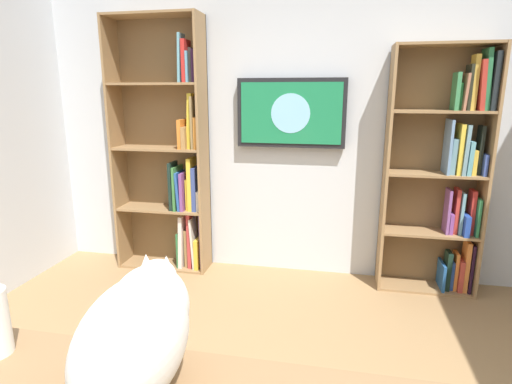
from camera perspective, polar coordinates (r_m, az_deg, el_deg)
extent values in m
cube|color=silver|center=(3.62, 5.01, 9.58)|extent=(4.52, 0.06, 2.70)
cube|color=#937047|center=(3.63, 29.18, 1.99)|extent=(0.02, 0.28, 1.96)
cube|color=#937047|center=(3.48, 17.53, 2.65)|extent=(0.02, 0.28, 1.96)
cube|color=brown|center=(3.66, 23.07, 2.73)|extent=(0.76, 0.01, 1.96)
cube|color=#937047|center=(3.83, 22.09, -12.04)|extent=(0.72, 0.27, 0.02)
cube|color=#937047|center=(3.65, 22.77, -5.14)|extent=(0.72, 0.27, 0.02)
cube|color=#937047|center=(3.54, 23.48, 2.33)|extent=(0.72, 0.27, 0.02)
cube|color=#937047|center=(3.48, 24.24, 10.16)|extent=(0.72, 0.27, 0.02)
cube|color=#937047|center=(3.50, 25.05, 18.07)|extent=(0.72, 0.27, 0.02)
cube|color=black|center=(3.83, 27.39, -9.07)|extent=(0.02, 0.22, 0.41)
cube|color=orange|center=(3.80, 27.01, -9.07)|extent=(0.03, 0.15, 0.42)
cube|color=#B43D2F|center=(3.82, 26.34, -10.16)|extent=(0.04, 0.17, 0.26)
cube|color=orange|center=(3.81, 25.84, -9.74)|extent=(0.03, 0.13, 0.32)
cube|color=#2C4FA0|center=(3.83, 25.36, -10.22)|extent=(0.03, 0.14, 0.24)
cube|color=black|center=(3.78, 24.97, -9.80)|extent=(0.04, 0.14, 0.32)
cube|color=#21508E|center=(3.81, 24.29, -10.41)|extent=(0.02, 0.23, 0.22)
cube|color=#31814A|center=(3.70, 28.09, -2.87)|extent=(0.02, 0.23, 0.30)
cube|color=red|center=(3.68, 27.67, -2.47)|extent=(0.04, 0.12, 0.36)
cube|color=#22419C|center=(3.67, 26.89, -3.94)|extent=(0.04, 0.22, 0.17)
cube|color=#6395A5|center=(3.65, 26.46, -2.59)|extent=(0.03, 0.14, 0.34)
cube|color=#BC372F|center=(3.65, 25.94, -2.33)|extent=(0.03, 0.13, 0.36)
cube|color=#7F428E|center=(3.65, 25.31, -3.87)|extent=(0.03, 0.13, 0.17)
cube|color=#7F4D8C|center=(3.62, 24.98, -2.40)|extent=(0.02, 0.16, 0.36)
cube|color=#384E9A|center=(3.60, 28.86, 3.43)|extent=(0.03, 0.20, 0.16)
cube|color=black|center=(3.59, 28.56, 5.12)|extent=(0.03, 0.13, 0.37)
cube|color=gold|center=(3.59, 27.77, 3.75)|extent=(0.03, 0.18, 0.19)
cube|color=#5B9BA6|center=(3.55, 27.32, 4.26)|extent=(0.04, 0.19, 0.26)
cube|color=#6A919C|center=(3.55, 26.77, 5.32)|extent=(0.03, 0.24, 0.38)
cube|color=gold|center=(3.54, 26.22, 5.40)|extent=(0.03, 0.21, 0.38)
cube|color=#6793A0|center=(3.52, 25.57, 4.50)|extent=(0.05, 0.14, 0.27)
cube|color=#698DB3|center=(3.51, 25.04, 5.73)|extent=(0.02, 0.22, 0.42)
cube|color=black|center=(3.56, 29.92, 13.13)|extent=(0.04, 0.21, 0.42)
cube|color=#2C7445|center=(3.55, 29.23, 13.42)|extent=(0.05, 0.18, 0.44)
cube|color=#AC3025|center=(3.55, 28.56, 12.85)|extent=(0.05, 0.22, 0.36)
cube|color=gold|center=(3.53, 27.94, 13.24)|extent=(0.03, 0.13, 0.40)
cube|color=black|center=(3.52, 27.35, 12.74)|extent=(0.02, 0.16, 0.33)
cube|color=#A2684D|center=(3.51, 26.82, 12.27)|extent=(0.03, 0.21, 0.27)
cube|color=#2F8642|center=(3.52, 26.28, 11.78)|extent=(0.03, 0.13, 0.20)
cube|color=#38814C|center=(3.49, 25.96, 12.43)|extent=(0.03, 0.16, 0.28)
cube|color=#937047|center=(3.62, -7.34, 5.85)|extent=(0.02, 0.28, 2.24)
cube|color=#937047|center=(3.96, -18.64, 5.91)|extent=(0.02, 0.28, 2.24)
cube|color=brown|center=(3.89, -12.42, 6.18)|extent=(0.84, 0.01, 2.24)
cube|color=#937047|center=(4.07, -12.39, -9.77)|extent=(0.79, 0.27, 0.02)
cube|color=#937047|center=(3.88, -12.80, -2.22)|extent=(0.79, 0.27, 0.02)
cube|color=#937047|center=(3.77, -13.24, 5.91)|extent=(0.79, 0.27, 0.02)
cube|color=#937047|center=(3.74, -13.71, 14.35)|extent=(0.79, 0.27, 0.02)
cube|color=#937047|center=(3.80, -14.22, 22.73)|extent=(0.79, 0.27, 0.02)
cube|color=#7E5690|center=(3.84, -7.42, -6.64)|extent=(0.03, 0.12, 0.52)
cube|color=gold|center=(3.89, -7.94, -8.32)|extent=(0.04, 0.19, 0.28)
cube|color=beige|center=(3.85, -8.57, -6.96)|extent=(0.05, 0.15, 0.48)
cube|color=#B83838|center=(3.87, -8.97, -6.55)|extent=(0.03, 0.15, 0.52)
cube|color=olive|center=(3.92, -9.43, -7.57)|extent=(0.03, 0.13, 0.36)
cube|color=silver|center=(3.89, -10.12, -6.68)|extent=(0.05, 0.15, 0.49)
cube|color=#2C6F3C|center=(3.95, -10.42, -7.69)|extent=(0.02, 0.17, 0.33)
cube|color=beige|center=(3.71, -7.74, -1.14)|extent=(0.03, 0.14, 0.18)
cube|color=#374887|center=(3.71, -8.26, 0.51)|extent=(0.04, 0.19, 0.39)
cube|color=yellow|center=(3.71, -8.87, 1.12)|extent=(0.04, 0.17, 0.47)
cube|color=gold|center=(3.75, -9.27, -0.26)|extent=(0.02, 0.14, 0.28)
cube|color=#7B4288|center=(3.75, -9.84, 0.20)|extent=(0.03, 0.22, 0.34)
cube|color=#28549F|center=(3.76, -10.37, 0.24)|extent=(0.04, 0.21, 0.35)
cube|color=#38783B|center=(3.77, -10.78, 0.63)|extent=(0.02, 0.23, 0.39)
cube|color=black|center=(3.77, -11.39, 0.87)|extent=(0.03, 0.18, 0.43)
cube|color=orange|center=(3.60, -8.06, 8.10)|extent=(0.03, 0.15, 0.27)
cube|color=olive|center=(3.61, -8.56, 9.47)|extent=(0.02, 0.17, 0.44)
cube|color=gold|center=(3.64, -8.91, 9.69)|extent=(0.06, 0.16, 0.47)
cube|color=#A57741|center=(3.65, -9.48, 7.49)|extent=(0.04, 0.23, 0.19)
cube|color=orange|center=(3.67, -10.00, 7.98)|extent=(0.03, 0.24, 0.25)
cube|color=#2A142E|center=(3.62, -8.20, 16.87)|extent=(0.03, 0.20, 0.26)
cube|color=#28231F|center=(3.61, -8.77, 16.95)|extent=(0.03, 0.14, 0.28)
cube|color=#5992AC|center=(3.63, -9.12, 16.71)|extent=(0.02, 0.19, 0.25)
cube|color=red|center=(3.64, -9.67, 17.44)|extent=(0.03, 0.16, 0.34)
cube|color=#619FAE|center=(3.64, -10.35, 17.79)|extent=(0.03, 0.13, 0.39)
cube|color=black|center=(3.54, 4.91, 10.84)|extent=(0.92, 0.06, 0.58)
cube|color=#1E7F4C|center=(3.50, 4.84, 10.81)|extent=(0.85, 0.01, 0.51)
cylinder|color=#8CCCEA|center=(3.50, 4.83, 10.81)|extent=(0.33, 0.00, 0.33)
ellipsoid|color=white|center=(1.29, -16.52, -19.22)|extent=(0.28, 0.48, 0.35)
ellipsoid|color=white|center=(1.35, -14.45, -15.33)|extent=(0.24, 0.27, 0.27)
sphere|color=white|center=(1.37, -13.52, -11.59)|extent=(0.12, 0.12, 0.12)
cone|color=white|center=(1.34, -12.28, -9.97)|extent=(0.06, 0.06, 0.07)
cone|color=white|center=(1.37, -14.95, -9.63)|extent=(0.06, 0.06, 0.07)
cone|color=beige|center=(1.33, -12.37, -10.26)|extent=(0.03, 0.03, 0.05)
cone|color=beige|center=(1.36, -15.05, -9.92)|extent=(0.03, 0.03, 0.05)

